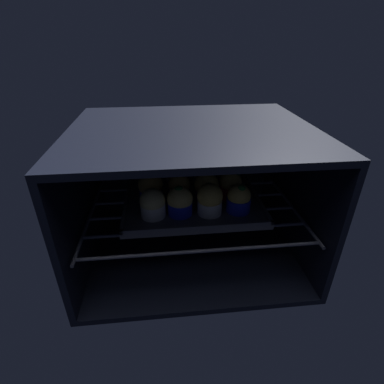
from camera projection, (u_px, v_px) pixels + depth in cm
name	position (u px, v px, depth cm)	size (l,w,h in cm)	color
oven_cavity	(191.00, 188.00, 82.38)	(59.00, 47.00, 37.00)	black
oven_rack	(192.00, 206.00, 80.32)	(54.80, 42.00, 0.80)	#444756
baking_tray	(192.00, 201.00, 80.67)	(36.18, 28.98, 2.20)	#4C4C51
muffin_row0_col0	(153.00, 204.00, 71.51)	(6.34, 6.34, 7.44)	silver
muffin_row0_col1	(180.00, 201.00, 72.27)	(6.39, 6.39, 7.90)	#1928B7
muffin_row0_col2	(210.00, 199.00, 72.46)	(6.39, 6.39, 8.09)	silver
muffin_row0_col3	(239.00, 199.00, 73.68)	(6.14, 6.14, 7.79)	#1928B7
muffin_row1_col0	(151.00, 188.00, 77.68)	(6.62, 6.62, 8.53)	#1928B7
muffin_row1_col1	(179.00, 189.00, 78.20)	(6.14, 6.14, 7.68)	#7A238C
muffin_row1_col2	(206.00, 187.00, 79.13)	(6.66, 6.66, 7.79)	#7A238C
muffin_row1_col3	(230.00, 185.00, 79.61)	(6.14, 6.14, 7.78)	red
muffin_row2_col0	(151.00, 178.00, 84.12)	(6.14, 6.14, 7.25)	#1928B7
muffin_row2_col1	(177.00, 176.00, 84.74)	(6.38, 6.38, 7.84)	silver
muffin_row2_col2	(202.00, 174.00, 85.47)	(6.26, 6.26, 7.96)	#0C8C84
muffin_row2_col3	(226.00, 174.00, 86.00)	(6.22, 6.22, 8.11)	#7A238C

